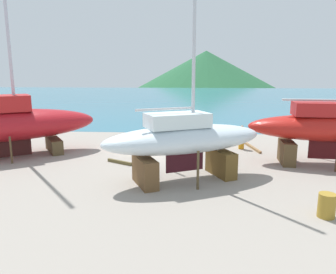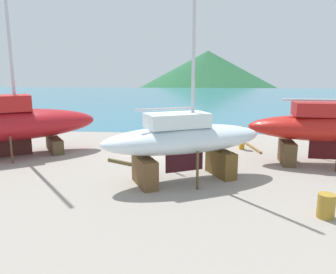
{
  "view_description": "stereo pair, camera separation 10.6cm",
  "coord_description": "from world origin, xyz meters",
  "px_view_note": "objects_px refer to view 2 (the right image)",
  "views": [
    {
      "loc": [
        2.72,
        -21.15,
        5.29
      ],
      "look_at": [
        1.34,
        -3.33,
        1.7
      ],
      "focal_mm": 34.63,
      "sensor_mm": 36.0,
      "label": 1
    },
    {
      "loc": [
        2.82,
        -21.14,
        5.29
      ],
      "look_at": [
        1.34,
        -3.33,
        1.7
      ],
      "focal_mm": 34.63,
      "sensor_mm": 36.0,
      "label": 2
    }
  ],
  "objects_px": {
    "sailboat_mid_port": "(331,128)",
    "barrel_rust_mid": "(181,145)",
    "sailboat_small_center": "(6,124)",
    "barrel_blue_faded": "(218,150)",
    "barrel_tar_black": "(139,150)",
    "sailboat_large_starboard": "(184,140)",
    "worker": "(242,137)",
    "barrel_rust_near": "(326,206)"
  },
  "relations": [
    {
      "from": "sailboat_large_starboard",
      "to": "barrel_rust_near",
      "type": "distance_m",
      "value": 6.79
    },
    {
      "from": "worker",
      "to": "barrel_blue_faded",
      "type": "relative_size",
      "value": 1.99
    },
    {
      "from": "barrel_rust_mid",
      "to": "sailboat_large_starboard",
      "type": "bearing_deg",
      "value": -86.44
    },
    {
      "from": "sailboat_small_center",
      "to": "worker",
      "type": "bearing_deg",
      "value": -21.69
    },
    {
      "from": "sailboat_large_starboard",
      "to": "sailboat_small_center",
      "type": "distance_m",
      "value": 11.84
    },
    {
      "from": "sailboat_mid_port",
      "to": "barrel_rust_mid",
      "type": "relative_size",
      "value": 19.71
    },
    {
      "from": "sailboat_mid_port",
      "to": "barrel_rust_mid",
      "type": "distance_m",
      "value": 9.13
    },
    {
      "from": "sailboat_large_starboard",
      "to": "worker",
      "type": "bearing_deg",
      "value": 35.24
    },
    {
      "from": "worker",
      "to": "barrel_blue_faded",
      "type": "xyz_separation_m",
      "value": [
        -1.81,
        -2.27,
        -0.45
      ]
    },
    {
      "from": "barrel_rust_mid",
      "to": "barrel_tar_black",
      "type": "bearing_deg",
      "value": -148.46
    },
    {
      "from": "barrel_tar_black",
      "to": "sailboat_mid_port",
      "type": "bearing_deg",
      "value": -4.97
    },
    {
      "from": "worker",
      "to": "barrel_blue_faded",
      "type": "height_order",
      "value": "worker"
    },
    {
      "from": "barrel_rust_near",
      "to": "barrel_tar_black",
      "type": "xyz_separation_m",
      "value": [
        -8.36,
        8.16,
        -0.06
      ]
    },
    {
      "from": "sailboat_small_center",
      "to": "barrel_rust_mid",
      "type": "xyz_separation_m",
      "value": [
        10.89,
        2.26,
        -1.72
      ]
    },
    {
      "from": "sailboat_large_starboard",
      "to": "worker",
      "type": "relative_size",
      "value": 7.5
    },
    {
      "from": "sailboat_large_starboard",
      "to": "barrel_tar_black",
      "type": "bearing_deg",
      "value": 98.4
    },
    {
      "from": "sailboat_mid_port",
      "to": "barrel_tar_black",
      "type": "relative_size",
      "value": 20.2
    },
    {
      "from": "worker",
      "to": "barrel_rust_near",
      "type": "distance_m",
      "value": 10.9
    },
    {
      "from": "worker",
      "to": "barrel_rust_near",
      "type": "height_order",
      "value": "worker"
    },
    {
      "from": "barrel_blue_faded",
      "to": "barrel_rust_mid",
      "type": "relative_size",
      "value": 1.02
    },
    {
      "from": "barrel_blue_faded",
      "to": "barrel_tar_black",
      "type": "distance_m",
      "value": 4.98
    },
    {
      "from": "barrel_blue_faded",
      "to": "barrel_tar_black",
      "type": "height_order",
      "value": "barrel_blue_faded"
    },
    {
      "from": "sailboat_small_center",
      "to": "barrel_blue_faded",
      "type": "distance_m",
      "value": 13.4
    },
    {
      "from": "barrel_rust_near",
      "to": "barrel_blue_faded",
      "type": "bearing_deg",
      "value": 111.71
    },
    {
      "from": "barrel_rust_near",
      "to": "barrel_blue_faded",
      "type": "relative_size",
      "value": 1.09
    },
    {
      "from": "sailboat_large_starboard",
      "to": "worker",
      "type": "height_order",
      "value": "sailboat_large_starboard"
    },
    {
      "from": "worker",
      "to": "barrel_rust_mid",
      "type": "xyz_separation_m",
      "value": [
        -4.18,
        -1.02,
        -0.46
      ]
    },
    {
      "from": "sailboat_large_starboard",
      "to": "barrel_rust_near",
      "type": "xyz_separation_m",
      "value": [
        5.38,
        -3.83,
        -1.6
      ]
    },
    {
      "from": "barrel_rust_near",
      "to": "sailboat_mid_port",
      "type": "bearing_deg",
      "value": 68.56
    },
    {
      "from": "sailboat_mid_port",
      "to": "barrel_rust_near",
      "type": "bearing_deg",
      "value": -107.18
    },
    {
      "from": "barrel_tar_black",
      "to": "sailboat_large_starboard",
      "type": "bearing_deg",
      "value": -55.54
    },
    {
      "from": "barrel_rust_near",
      "to": "barrel_blue_faded",
      "type": "distance_m",
      "value": 9.16
    },
    {
      "from": "sailboat_mid_port",
      "to": "barrel_blue_faded",
      "type": "distance_m",
      "value": 6.59
    },
    {
      "from": "sailboat_large_starboard",
      "to": "worker",
      "type": "distance_m",
      "value": 8.02
    },
    {
      "from": "worker",
      "to": "barrel_rust_mid",
      "type": "distance_m",
      "value": 4.32
    },
    {
      "from": "sailboat_small_center",
      "to": "barrel_tar_black",
      "type": "xyz_separation_m",
      "value": [
        8.28,
        0.66,
        -1.73
      ]
    },
    {
      "from": "sailboat_mid_port",
      "to": "sailboat_large_starboard",
      "type": "xyz_separation_m",
      "value": [
        -8.2,
        -3.36,
        -0.14
      ]
    },
    {
      "from": "sailboat_large_starboard",
      "to": "sailboat_small_center",
      "type": "relative_size",
      "value": 0.67
    },
    {
      "from": "worker",
      "to": "barrel_blue_faded",
      "type": "bearing_deg",
      "value": 132.46
    },
    {
      "from": "sailboat_large_starboard",
      "to": "barrel_rust_mid",
      "type": "relative_size",
      "value": 15.26
    },
    {
      "from": "sailboat_mid_port",
      "to": "barrel_tar_black",
      "type": "distance_m",
      "value": 11.36
    },
    {
      "from": "barrel_rust_near",
      "to": "barrel_rust_mid",
      "type": "xyz_separation_m",
      "value": [
        -5.75,
        9.76,
        -0.05
      ]
    }
  ]
}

